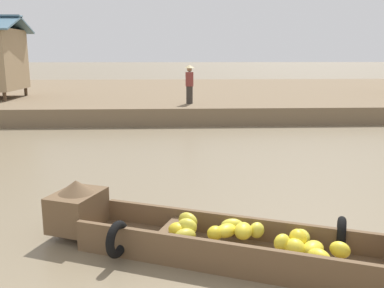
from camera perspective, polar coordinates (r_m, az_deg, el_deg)
ground_plane at (r=11.89m, az=-3.91°, el=-1.56°), size 300.00×300.00×0.00m
riverbank_strip at (r=26.45m, az=-3.33°, el=6.77°), size 160.00×20.00×0.72m
banana_boat at (r=5.96m, az=5.63°, el=-12.64°), size 5.52×2.90×0.89m
vendor_person at (r=18.15m, az=-0.35°, el=8.43°), size 0.44×0.44×1.66m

